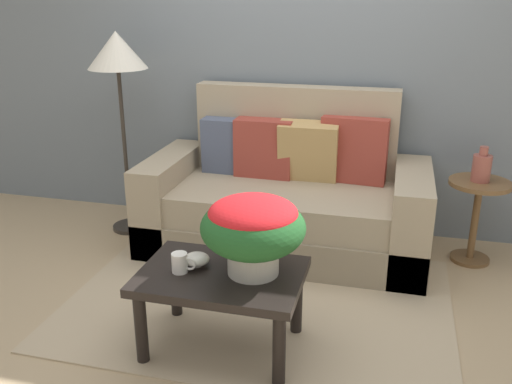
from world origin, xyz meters
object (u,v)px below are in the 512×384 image
Objects in this scene: table_vase at (482,167)px; floor_lamp at (118,61)px; coffee_mug at (180,263)px; coffee_table at (221,285)px; couch at (286,200)px; side_table at (477,207)px; potted_plant at (253,227)px; snack_bowl at (196,259)px.

floor_lamp is at bearing -178.22° from table_vase.
table_vase reaches higher than coffee_mug.
couch is at bearing 87.09° from coffee_table.
coffee_table is 0.24m from coffee_mug.
floor_lamp is (-2.55, -0.08, 0.90)m from side_table.
snack_bowl is (-0.30, -0.00, -0.21)m from potted_plant.
potted_plant is (-1.21, -1.36, 0.29)m from side_table.
floor_lamp is (-1.18, 1.31, 0.94)m from coffee_table.
coffee_table is at bearing -134.51° from side_table.
coffee_mug is (-1.57, -1.44, 0.09)m from side_table.
potted_plant is (0.16, 0.04, 0.32)m from coffee_table.
table_vase is at bearing 45.63° from coffee_table.
side_table is 0.39× the size of floor_lamp.
floor_lamp reaches higher than coffee_table.
coffee_table is 6.49× the size of coffee_mug.
side_table is at bearing 2.92° from couch.
snack_bowl is (0.05, 0.08, -0.01)m from coffee_mug.
couch is at bearing 79.05° from coffee_mug.
couch is at bearing 93.98° from potted_plant.
coffee_mug is at bearing -137.41° from side_table.
floor_lamp is 2.62m from table_vase.
table_vase reaches higher than coffee_table.
floor_lamp is (-1.25, -0.01, 0.95)m from couch.
coffee_mug is 0.94× the size of snack_bowl.
coffee_table is at bearing -134.37° from table_vase.
table_vase is (1.21, 1.36, -0.01)m from potted_plant.
potted_plant is 4.09× the size of coffee_mug.
potted_plant is 2.19× the size of table_vase.
floor_lamp is 11.22× the size of snack_bowl.
table_vase reaches higher than snack_bowl.
floor_lamp is at bearing 136.36° from potted_plant.
side_table reaches higher than coffee_table.
coffee_mug is at bearing -166.29° from coffee_table.
table_vase is (1.51, 1.36, 0.20)m from snack_bowl.
snack_bowl is at bearing 166.49° from coffee_table.
coffee_table is 1.95m from side_table.
floor_lamp is 2.91× the size of potted_plant.
potted_plant is at bearing 0.49° from snack_bowl.
table_vase is (1.36, 1.39, 0.31)m from coffee_table.
snack_bowl is at bearing -99.29° from couch.
side_table is 1.84m from potted_plant.
couch is at bearing -177.03° from table_vase.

